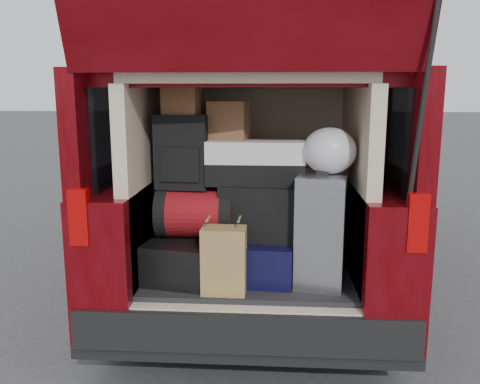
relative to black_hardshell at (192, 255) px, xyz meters
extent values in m
plane|color=#353538|center=(0.35, -0.13, -0.67)|extent=(80.00, 80.00, 0.00)
cylinder|color=black|center=(-0.47, 0.27, -0.35)|extent=(0.24, 0.64, 0.64)
cylinder|color=black|center=(1.17, 0.27, -0.35)|extent=(0.24, 0.64, 0.64)
cylinder|color=black|center=(-0.47, 3.57, -0.35)|extent=(0.24, 0.64, 0.64)
cylinder|color=black|center=(1.17, 3.57, -0.35)|extent=(0.24, 0.64, 0.64)
cube|color=black|center=(0.35, 1.94, -0.41)|extent=(1.90, 4.85, 0.08)
cube|color=#4A0203|center=(-0.43, 1.94, 0.03)|extent=(0.33, 4.85, 0.80)
cube|color=#4A0203|center=(1.14, 1.94, 0.03)|extent=(0.33, 4.85, 0.80)
cube|color=#4A0203|center=(0.35, 1.94, 1.06)|extent=(1.82, 4.46, 0.10)
cube|color=black|center=(-0.53, 1.84, 0.77)|extent=(0.12, 4.25, 0.68)
cube|color=black|center=(1.23, 1.84, 0.77)|extent=(0.12, 4.25, 0.68)
cube|color=black|center=(0.35, -0.42, -0.27)|extent=(1.86, 0.16, 0.22)
cube|color=#990505|center=(-0.51, -0.46, 0.35)|extent=(0.10, 0.06, 0.30)
cube|color=#990505|center=(1.21, -0.46, 0.35)|extent=(0.10, 0.06, 0.30)
cube|color=black|center=(0.35, 0.14, -0.15)|extent=(1.24, 1.05, 0.06)
cube|color=beige|center=(-0.31, 0.14, 0.45)|extent=(0.08, 1.05, 1.15)
cube|color=beige|center=(1.01, 0.14, 0.45)|extent=(0.08, 1.05, 1.15)
cube|color=beige|center=(0.35, 0.70, 0.45)|extent=(1.34, 0.06, 1.15)
cube|color=beige|center=(0.35, 0.14, 1.06)|extent=(1.34, 1.05, 0.06)
cylinder|color=black|center=(1.19, -0.53, 0.98)|extent=(0.02, 0.90, 0.76)
cube|color=black|center=(0.35, 0.14, -0.40)|extent=(1.24, 1.05, 0.55)
cube|color=black|center=(0.00, 0.00, 0.00)|extent=(0.54, 0.67, 0.24)
cube|color=black|center=(0.40, 0.02, 0.00)|extent=(0.49, 0.58, 0.24)
cube|color=silver|center=(0.78, -0.05, 0.20)|extent=(0.35, 0.47, 0.65)
cube|color=olive|center=(0.23, -0.28, 0.07)|extent=(0.25, 0.16, 0.38)
cube|color=maroon|center=(0.02, 0.00, 0.27)|extent=(0.46, 0.30, 0.30)
cube|color=black|center=(0.41, 0.01, 0.28)|extent=(0.49, 0.33, 0.33)
cube|color=black|center=(-0.05, 0.03, 0.64)|extent=(0.32, 0.20, 0.44)
cube|color=silver|center=(0.39, 0.06, 0.57)|extent=(0.58, 0.30, 0.26)
cube|color=brown|center=(-0.05, 0.05, 0.95)|extent=(0.23, 0.20, 0.19)
cube|color=brown|center=(0.22, 0.10, 0.82)|extent=(0.26, 0.23, 0.23)
ellipsoid|color=silver|center=(0.81, -0.07, 0.66)|extent=(0.34, 0.32, 0.26)
camera|label=1|loc=(0.50, -2.96, 0.99)|focal=38.00mm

